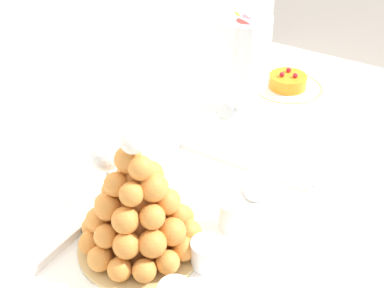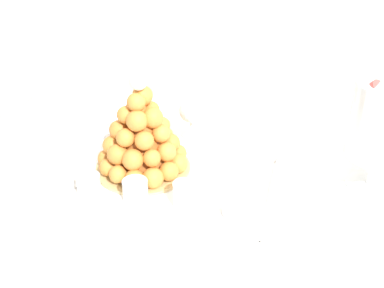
{
  "view_description": "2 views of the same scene",
  "coord_description": "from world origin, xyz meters",
  "px_view_note": "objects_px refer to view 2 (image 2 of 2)",
  "views": [
    {
      "loc": [
        -0.79,
        -0.44,
        1.49
      ],
      "look_at": [
        -0.04,
        0.04,
        0.88
      ],
      "focal_mm": 49.06,
      "sensor_mm": 36.0,
      "label": 1
    },
    {
      "loc": [
        0.12,
        -0.99,
        1.49
      ],
      "look_at": [
        -0.13,
        -0.02,
        0.9
      ],
      "focal_mm": 49.04,
      "sensor_mm": 36.0,
      "label": 2
    }
  ],
  "objects_px": {
    "creme_brulee_ramekin": "(66,173)",
    "serving_tray": "(148,182)",
    "dessert_cup_centre": "(135,192)",
    "wine_glass": "(192,112)",
    "dessert_cup_right": "(235,205)",
    "croquembouche": "(141,136)",
    "dessert_cup_mid_left": "(89,186)",
    "macaron_goblet": "(383,121)",
    "dessert_cup_mid_right": "(184,196)",
    "dessert_cup_left": "(41,181)"
  },
  "relations": [
    {
      "from": "dessert_cup_left",
      "to": "dessert_cup_right",
      "type": "bearing_deg",
      "value": 2.98
    },
    {
      "from": "croquembouche",
      "to": "creme_brulee_ramekin",
      "type": "xyz_separation_m",
      "value": [
        -0.16,
        -0.08,
        -0.08
      ]
    },
    {
      "from": "creme_brulee_ramekin",
      "to": "dessert_cup_centre",
      "type": "bearing_deg",
      "value": -12.97
    },
    {
      "from": "croquembouche",
      "to": "macaron_goblet",
      "type": "xyz_separation_m",
      "value": [
        0.53,
        0.08,
        0.07
      ]
    },
    {
      "from": "serving_tray",
      "to": "macaron_goblet",
      "type": "xyz_separation_m",
      "value": [
        0.5,
        0.13,
        0.16
      ]
    },
    {
      "from": "macaron_goblet",
      "to": "creme_brulee_ramekin",
      "type": "bearing_deg",
      "value": -166.99
    },
    {
      "from": "serving_tray",
      "to": "dessert_cup_right",
      "type": "height_order",
      "value": "dessert_cup_right"
    },
    {
      "from": "serving_tray",
      "to": "dessert_cup_right",
      "type": "bearing_deg",
      "value": -17.18
    },
    {
      "from": "dessert_cup_centre",
      "to": "dessert_cup_right",
      "type": "xyz_separation_m",
      "value": [
        0.22,
        0.01,
        -0.0
      ]
    },
    {
      "from": "dessert_cup_left",
      "to": "dessert_cup_centre",
      "type": "xyz_separation_m",
      "value": [
        0.22,
        0.01,
        0.0
      ]
    },
    {
      "from": "dessert_cup_centre",
      "to": "dessert_cup_mid_left",
      "type": "bearing_deg",
      "value": -176.76
    },
    {
      "from": "serving_tray",
      "to": "dessert_cup_mid_right",
      "type": "distance_m",
      "value": 0.13
    },
    {
      "from": "creme_brulee_ramekin",
      "to": "dessert_cup_left",
      "type": "bearing_deg",
      "value": -119.89
    },
    {
      "from": "wine_glass",
      "to": "dessert_cup_left",
      "type": "bearing_deg",
      "value": -135.05
    },
    {
      "from": "macaron_goblet",
      "to": "dessert_cup_left",
      "type": "bearing_deg",
      "value": -163.34
    },
    {
      "from": "dessert_cup_mid_right",
      "to": "creme_brulee_ramekin",
      "type": "relative_size",
      "value": 0.57
    },
    {
      "from": "creme_brulee_ramekin",
      "to": "wine_glass",
      "type": "height_order",
      "value": "wine_glass"
    },
    {
      "from": "dessert_cup_mid_left",
      "to": "croquembouche",
      "type": "bearing_deg",
      "value": 57.63
    },
    {
      "from": "croquembouche",
      "to": "creme_brulee_ramekin",
      "type": "bearing_deg",
      "value": -154.07
    },
    {
      "from": "dessert_cup_mid_left",
      "to": "dessert_cup_mid_right",
      "type": "height_order",
      "value": "dessert_cup_mid_right"
    },
    {
      "from": "wine_glass",
      "to": "creme_brulee_ramekin",
      "type": "bearing_deg",
      "value": -138.03
    },
    {
      "from": "dessert_cup_centre",
      "to": "wine_glass",
      "type": "bearing_deg",
      "value": 77.76
    },
    {
      "from": "creme_brulee_ramekin",
      "to": "wine_glass",
      "type": "distance_m",
      "value": 0.34
    },
    {
      "from": "dessert_cup_mid_left",
      "to": "dessert_cup_centre",
      "type": "xyz_separation_m",
      "value": [
        0.11,
        0.01,
        0.0
      ]
    },
    {
      "from": "dessert_cup_centre",
      "to": "dessert_cup_mid_right",
      "type": "xyz_separation_m",
      "value": [
        0.11,
        0.01,
        0.0
      ]
    },
    {
      "from": "serving_tray",
      "to": "dessert_cup_mid_right",
      "type": "relative_size",
      "value": 9.99
    },
    {
      "from": "dessert_cup_mid_left",
      "to": "dessert_cup_right",
      "type": "relative_size",
      "value": 0.98
    },
    {
      "from": "dessert_cup_right",
      "to": "creme_brulee_ramekin",
      "type": "bearing_deg",
      "value": 175.23
    },
    {
      "from": "dessert_cup_right",
      "to": "wine_glass",
      "type": "distance_m",
      "value": 0.31
    },
    {
      "from": "serving_tray",
      "to": "creme_brulee_ramekin",
      "type": "relative_size",
      "value": 5.66
    },
    {
      "from": "dessert_cup_centre",
      "to": "dessert_cup_right",
      "type": "distance_m",
      "value": 0.22
    },
    {
      "from": "croquembouche",
      "to": "dessert_cup_left",
      "type": "height_order",
      "value": "croquembouche"
    },
    {
      "from": "creme_brulee_ramekin",
      "to": "serving_tray",
      "type": "bearing_deg",
      "value": 10.09
    },
    {
      "from": "dessert_cup_left",
      "to": "dessert_cup_mid_left",
      "type": "bearing_deg",
      "value": 3.79
    },
    {
      "from": "wine_glass",
      "to": "croquembouche",
      "type": "bearing_deg",
      "value": -120.32
    },
    {
      "from": "dessert_cup_left",
      "to": "croquembouche",
      "type": "bearing_deg",
      "value": 34.85
    },
    {
      "from": "dessert_cup_centre",
      "to": "dessert_cup_right",
      "type": "bearing_deg",
      "value": 2.44
    },
    {
      "from": "dessert_cup_mid_left",
      "to": "dessert_cup_centre",
      "type": "relative_size",
      "value": 0.96
    },
    {
      "from": "serving_tray",
      "to": "macaron_goblet",
      "type": "height_order",
      "value": "macaron_goblet"
    },
    {
      "from": "croquembouche",
      "to": "wine_glass",
      "type": "relative_size",
      "value": 1.79
    },
    {
      "from": "croquembouche",
      "to": "macaron_goblet",
      "type": "height_order",
      "value": "macaron_goblet"
    },
    {
      "from": "dessert_cup_mid_left",
      "to": "macaron_goblet",
      "type": "xyz_separation_m",
      "value": [
        0.61,
        0.21,
        0.14
      ]
    },
    {
      "from": "creme_brulee_ramekin",
      "to": "macaron_goblet",
      "type": "xyz_separation_m",
      "value": [
        0.69,
        0.16,
        0.15
      ]
    },
    {
      "from": "creme_brulee_ramekin",
      "to": "dessert_cup_right",
      "type": "bearing_deg",
      "value": -4.77
    },
    {
      "from": "serving_tray",
      "to": "wine_glass",
      "type": "bearing_deg",
      "value": 73.17
    },
    {
      "from": "dessert_cup_mid_left",
      "to": "dessert_cup_mid_right",
      "type": "distance_m",
      "value": 0.22
    },
    {
      "from": "serving_tray",
      "to": "dessert_cup_centre",
      "type": "distance_m",
      "value": 0.08
    },
    {
      "from": "dessert_cup_left",
      "to": "dessert_cup_mid_right",
      "type": "bearing_deg",
      "value": 3.89
    },
    {
      "from": "dessert_cup_mid_right",
      "to": "dessert_cup_right",
      "type": "distance_m",
      "value": 0.11
    },
    {
      "from": "serving_tray",
      "to": "dessert_cup_centre",
      "type": "xyz_separation_m",
      "value": [
        -0.0,
        -0.08,
        0.03
      ]
    }
  ]
}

